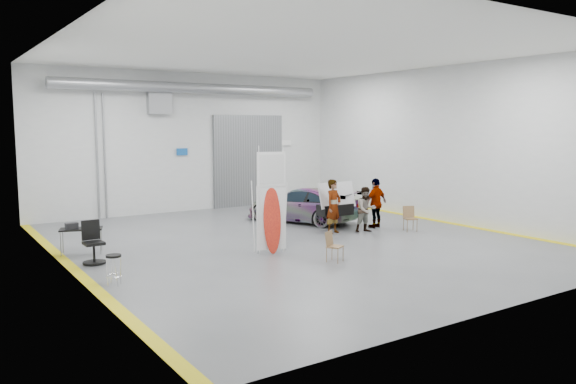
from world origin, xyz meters
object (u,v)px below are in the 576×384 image
sedan_car (302,205)px  work_table (79,229)px  office_chair (93,245)px  folding_chair_near (335,252)px  folding_chair_far (410,224)px  person_a (334,206)px  shop_stool (114,270)px  person_c (376,203)px  person_b (366,210)px  surfboard_display (274,210)px

sedan_car → work_table: bearing=-18.4°
sedan_car → office_chair: 8.88m
work_table → folding_chair_near: bearing=-41.1°
folding_chair_near → sedan_car: bearing=36.5°
folding_chair_far → person_a: bearing=179.0°
folding_chair_far → shop_stool: size_ratio=1.20×
sedan_car → person_c: 2.98m
shop_stool → work_table: bearing=88.2°
person_b → folding_chair_near: bearing=-135.0°
work_table → folding_chair_far: bearing=-14.9°
person_c → sedan_car: bearing=-68.3°
sedan_car → folding_chair_near: sedan_car is taller
person_b → person_c: (0.89, 0.47, 0.11)m
folding_chair_far → folding_chair_near: bearing=-133.1°
person_c → shop_stool: (-10.22, -2.22, -0.55)m
shop_stool → office_chair: (0.15, 2.44, 0.14)m
surfboard_display → work_table: (-4.78, 3.08, -0.53)m
folding_chair_far → shop_stool: folding_chair_far is taller
person_a → folding_chair_near: person_a is taller
surfboard_display → office_chair: 5.09m
sedan_car → folding_chair_far: sedan_car is taller
sedan_car → folding_chair_far: 4.29m
person_b → work_table: size_ratio=1.22×
sedan_car → folding_chair_near: size_ratio=5.44×
sedan_car → office_chair: sedan_car is taller
surfboard_display → folding_chair_far: surfboard_display is taller
folding_chair_far → work_table: 11.01m
work_table → office_chair: bearing=-88.7°
person_c → work_table: bearing=-17.7°
sedan_car → person_a: bearing=55.0°
folding_chair_near → office_chair: office_chair is taller
folding_chair_near → office_chair: size_ratio=0.72×
shop_stool → person_c: bearing=12.3°
sedan_car → person_b: bearing=76.8°
shop_stool → office_chair: office_chair is taller
sedan_car → folding_chair_far: size_ratio=5.14×
surfboard_display → folding_chair_near: bearing=-51.4°
sedan_car → surfboard_display: (-3.82, -4.00, 0.62)m
surfboard_display → shop_stool: size_ratio=4.31×
sedan_car → work_table: (-8.60, -0.92, 0.09)m
person_a → office_chair: (-8.10, 0.21, -0.44)m
person_c → surfboard_display: surfboard_display is taller
person_c → shop_stool: size_ratio=2.49×
person_c → person_a: bearing=-8.5°
surfboard_display → shop_stool: (-4.90, -0.78, -0.91)m
surfboard_display → office_chair: (-4.75, 1.65, -0.77)m
person_c → work_table: person_c is taller
sedan_car → surfboard_display: size_ratio=1.43×
person_b → work_table: (-9.21, 2.11, -0.06)m
folding_chair_near → folding_chair_far: folding_chair_far is taller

